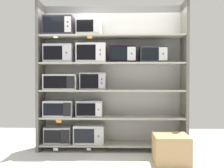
% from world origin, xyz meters
% --- Properties ---
extents(back_panel, '(2.71, 0.04, 2.63)m').
position_xyz_m(back_panel, '(0.00, 0.24, 1.32)').
color(back_panel, '#B2B2AD').
rests_on(back_panel, ground).
extents(upright_left, '(0.05, 0.44, 2.63)m').
position_xyz_m(upright_left, '(-1.29, 0.00, 1.32)').
color(upright_left, '#68645B').
rests_on(upright_left, ground).
extents(upright_right, '(0.05, 0.44, 2.63)m').
position_xyz_m(upright_right, '(1.29, 0.00, 1.32)').
color(upright_right, '#68645B').
rests_on(upright_right, ground).
extents(shelf_0, '(2.51, 0.44, 0.03)m').
position_xyz_m(shelf_0, '(0.00, 0.00, 0.11)').
color(shelf_0, '#ADA899').
rests_on(shelf_0, ground).
extents(microwave_0, '(0.47, 0.35, 0.29)m').
position_xyz_m(microwave_0, '(-0.96, -0.00, 0.27)').
color(microwave_0, '#9F9AA4').
rests_on(microwave_0, shelf_0).
extents(microwave_1, '(0.53, 0.38, 0.33)m').
position_xyz_m(microwave_1, '(-0.41, -0.00, 0.29)').
color(microwave_1, beige).
rests_on(microwave_1, shelf_0).
extents(price_tag_0, '(0.08, 0.00, 0.05)m').
position_xyz_m(price_tag_0, '(-0.96, -0.22, 0.06)').
color(price_tag_0, white).
extents(price_tag_1, '(0.07, 0.00, 0.04)m').
position_xyz_m(price_tag_1, '(-0.39, -0.22, 0.07)').
color(price_tag_1, white).
extents(shelf_1, '(2.51, 0.44, 0.03)m').
position_xyz_m(shelf_1, '(0.00, 0.00, 0.59)').
color(shelf_1, '#ADA899').
extents(microwave_2, '(0.51, 0.41, 0.29)m').
position_xyz_m(microwave_2, '(-0.94, -0.00, 0.74)').
color(microwave_2, '#B7B8BF').
rests_on(microwave_2, shelf_1).
extents(microwave_3, '(0.46, 0.36, 0.28)m').
position_xyz_m(microwave_3, '(-0.40, -0.00, 0.74)').
color(microwave_3, '#9C9CA8').
rests_on(microwave_3, shelf_1).
extents(price_tag_2, '(0.09, 0.00, 0.05)m').
position_xyz_m(price_tag_2, '(-0.91, -0.22, 0.54)').
color(price_tag_2, orange).
extents(shelf_2, '(2.51, 0.44, 0.03)m').
position_xyz_m(shelf_2, '(0.00, 0.00, 1.06)').
color(shelf_2, '#ADA899').
extents(microwave_4, '(0.58, 0.41, 0.27)m').
position_xyz_m(microwave_4, '(-0.91, -0.00, 1.21)').
color(microwave_4, white).
rests_on(microwave_4, shelf_2).
extents(microwave_5, '(0.45, 0.35, 0.30)m').
position_xyz_m(microwave_5, '(-0.33, -0.00, 1.23)').
color(microwave_5, '#A5A0A9').
rests_on(microwave_5, shelf_2).
extents(shelf_3, '(2.51, 0.44, 0.03)m').
position_xyz_m(shelf_3, '(0.00, 0.00, 1.54)').
color(shelf_3, '#ADA899').
extents(microwave_6, '(0.50, 0.39, 0.32)m').
position_xyz_m(microwave_6, '(-0.94, -0.00, 1.72)').
color(microwave_6, '#B7B5C0').
rests_on(microwave_6, shelf_3).
extents(microwave_7, '(0.51, 0.41, 0.33)m').
position_xyz_m(microwave_7, '(-0.36, -0.00, 1.73)').
color(microwave_7, silver).
rests_on(microwave_7, shelf_3).
extents(microwave_8, '(0.45, 0.35, 0.29)m').
position_xyz_m(microwave_8, '(0.19, -0.00, 1.70)').
color(microwave_8, black).
rests_on(microwave_8, shelf_3).
extents(microwave_9, '(0.47, 0.36, 0.28)m').
position_xyz_m(microwave_9, '(0.72, -0.00, 1.70)').
color(microwave_9, '#292F34').
rests_on(microwave_9, shelf_3).
extents(shelf_4, '(2.51, 0.44, 0.03)m').
position_xyz_m(shelf_4, '(0.00, 0.00, 2.02)').
color(shelf_4, '#ADA899').
extents(microwave_10, '(0.51, 0.44, 0.33)m').
position_xyz_m(microwave_10, '(-0.94, -0.00, 2.20)').
color(microwave_10, '#2E2736').
rests_on(microwave_10, shelf_4).
extents(microwave_11, '(0.43, 0.38, 0.29)m').
position_xyz_m(microwave_11, '(-0.40, -0.00, 2.18)').
color(microwave_11, white).
rests_on(microwave_11, shelf_4).
extents(price_tag_3, '(0.07, 0.00, 0.04)m').
position_xyz_m(price_tag_3, '(-0.96, -0.22, 1.98)').
color(price_tag_3, beige).
extents(price_tag_4, '(0.09, 0.00, 0.05)m').
position_xyz_m(price_tag_4, '(-0.37, -0.22, 1.98)').
color(price_tag_4, orange).
extents(shipping_carton, '(0.51, 0.51, 0.43)m').
position_xyz_m(shipping_carton, '(0.90, -0.73, 0.22)').
color(shipping_carton, tan).
rests_on(shipping_carton, ground).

